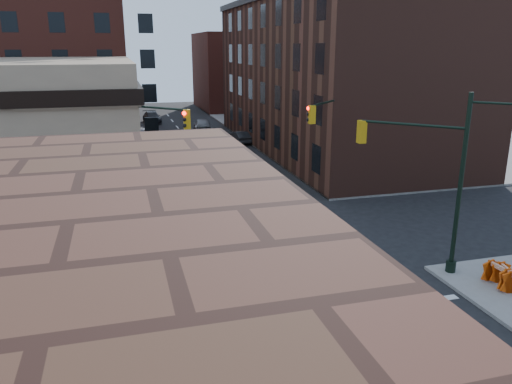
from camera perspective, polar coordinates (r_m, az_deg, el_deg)
ground at (r=26.84m, az=1.23°, el=-5.43°), size 140.00×140.00×0.00m
sidewalk_ne at (r=64.92m, az=12.58°, el=7.19°), size 34.00×54.50×0.15m
apartment_block at (r=64.90m, az=-26.64°, el=16.49°), size 25.00×25.00×24.00m
commercial_row_ne at (r=50.66m, az=8.29°, el=12.82°), size 14.00×34.00×14.00m
filler_nw at (r=86.35m, az=-21.96°, el=13.89°), size 20.00×18.00×16.00m
filler_ne at (r=84.66m, az=-0.95°, el=13.65°), size 16.00×16.00×12.00m
signal_pole_se at (r=23.24m, az=19.79°, el=2.08°), size 5.40×5.27×8.00m
signal_pole_nw at (r=29.77m, az=-12.63°, el=5.07°), size 3.58×3.67×8.00m
signal_pole_ne at (r=32.48m, az=8.51°, el=6.20°), size 3.67×3.58×8.00m
tree_ne_near at (r=52.39m, az=0.98°, el=9.24°), size 3.00×3.00×4.85m
tree_ne_far at (r=60.06m, az=-1.20°, el=10.14°), size 3.00×3.00×4.85m
police_car at (r=29.81m, az=-3.42°, el=-1.84°), size 4.44×4.72×1.34m
pickup at (r=32.20m, az=-9.22°, el=-0.55°), size 5.28×2.65×1.43m
parked_car_wnear at (r=45.01m, az=-11.89°, el=4.21°), size 1.92×4.57×1.54m
parked_car_wfar at (r=54.56m, az=-12.63°, el=6.21°), size 2.08×4.62×1.47m
parked_car_wdeep at (r=69.24m, az=-11.81°, el=8.34°), size 2.40×5.26×1.49m
parked_car_enear at (r=53.40m, az=-1.87°, el=6.28°), size 1.70×4.01×1.29m
parked_car_efar at (r=61.19m, az=-6.17°, el=7.64°), size 2.38×4.94×1.62m
pedestrian_a at (r=34.15m, az=-14.36°, el=0.87°), size 0.73×0.48×2.00m
pedestrian_b at (r=32.73m, az=-24.13°, el=-0.94°), size 0.95×0.78×1.78m
pedestrian_c at (r=34.45m, az=-23.29°, el=-0.09°), size 1.07×0.67×1.70m
barrel_road at (r=28.86m, az=1.72°, el=-2.80°), size 0.60×0.60×0.99m
barrel_bank at (r=31.19m, az=-7.69°, el=-1.48°), size 0.72×0.72×0.98m
barricade_se_a at (r=23.78m, az=25.92°, el=-8.54°), size 0.67×1.26×0.92m
barricade_se_b at (r=23.68m, az=26.63°, el=-8.74°), size 0.91×1.36×0.93m
barricade_nw_a at (r=31.11m, az=-18.96°, el=-2.15°), size 1.21×0.81×0.83m
barricade_nw_b at (r=33.42m, az=-21.01°, el=-1.05°), size 1.28×0.81×0.89m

